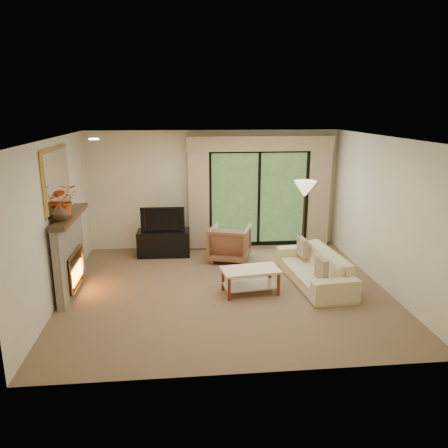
{
  "coord_description": "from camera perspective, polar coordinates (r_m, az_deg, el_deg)",
  "views": [
    {
      "loc": [
        -0.74,
        -7.01,
        3.06
      ],
      "look_at": [
        0.0,
        0.3,
        1.1
      ],
      "focal_mm": 35.0,
      "sensor_mm": 36.0,
      "label": 1
    }
  ],
  "objects": [
    {
      "name": "sofa",
      "position": [
        8.01,
        11.7,
        -5.6
      ],
      "size": [
        0.97,
        2.08,
        0.59
      ],
      "primitive_type": "imported",
      "rotation": [
        0.0,
        0.0,
        -1.48
      ],
      "color": "beige",
      "rests_on": "floor"
    },
    {
      "name": "wall_back",
      "position": [
        9.7,
        -1.31,
        4.48
      ],
      "size": [
        5.0,
        0.0,
        5.0
      ],
      "primitive_type": "plane",
      "rotation": [
        1.57,
        0.0,
        0.0
      ],
      "color": "beige",
      "rests_on": "ground"
    },
    {
      "name": "branches",
      "position": [
        7.45,
        -20.22,
        2.95
      ],
      "size": [
        0.57,
        0.53,
        0.52
      ],
      "primitive_type": "imported",
      "rotation": [
        0.0,
        0.0,
        0.31
      ],
      "color": "#BD4213",
      "rests_on": "fireplace"
    },
    {
      "name": "floor",
      "position": [
        7.68,
        0.23,
        -8.53
      ],
      "size": [
        5.5,
        5.5,
        0.0
      ],
      "primitive_type": "plane",
      "color": "brown",
      "rests_on": "ground"
    },
    {
      "name": "tv",
      "position": [
        9.25,
        -7.98,
        0.72
      ],
      "size": [
        0.92,
        0.15,
        0.53
      ],
      "primitive_type": "imported",
      "rotation": [
        0.0,
        0.0,
        -0.03
      ],
      "color": "black",
      "rests_on": "media_console"
    },
    {
      "name": "vase",
      "position": [
        7.2,
        -20.7,
        1.51
      ],
      "size": [
        0.35,
        0.35,
        0.28
      ],
      "primitive_type": "imported",
      "rotation": [
        0.0,
        0.0,
        0.38
      ],
      "color": "#402F1B",
      "rests_on": "fireplace"
    },
    {
      "name": "armchair",
      "position": [
        8.98,
        0.76,
        -2.5
      ],
      "size": [
        0.99,
        1.01,
        0.73
      ],
      "primitive_type": "imported",
      "rotation": [
        0.0,
        0.0,
        2.83
      ],
      "color": "brown",
      "rests_on": "floor"
    },
    {
      "name": "pillow_near",
      "position": [
        7.4,
        12.6,
        -5.7
      ],
      "size": [
        0.13,
        0.37,
        0.36
      ],
      "primitive_type": "cube",
      "rotation": [
        0.0,
        0.0,
        0.09
      ],
      "color": "brown",
      "rests_on": "sofa"
    },
    {
      "name": "coffee_table",
      "position": [
        7.48,
        3.45,
        -7.43
      ],
      "size": [
        1.03,
        0.66,
        0.43
      ],
      "primitive_type": null,
      "rotation": [
        0.0,
        0.0,
        0.14
      ],
      "color": "beige",
      "rests_on": "floor"
    },
    {
      "name": "wall_left",
      "position": [
        7.5,
        -21.14,
        0.34
      ],
      "size": [
        0.0,
        5.0,
        5.0
      ],
      "primitive_type": "plane",
      "rotation": [
        1.57,
        0.0,
        1.57
      ],
      "color": "beige",
      "rests_on": "ground"
    },
    {
      "name": "wall_right",
      "position": [
        8.02,
        20.17,
        1.34
      ],
      "size": [
        0.0,
        5.0,
        5.0
      ],
      "primitive_type": "plane",
      "rotation": [
        1.57,
        0.0,
        -1.57
      ],
      "color": "beige",
      "rests_on": "ground"
    },
    {
      "name": "cornice",
      "position": [
        9.56,
        4.81,
        10.45
      ],
      "size": [
        3.2,
        0.24,
        0.32
      ],
      "primitive_type": "cube",
      "color": "tan",
      "rests_on": "wall_back"
    },
    {
      "name": "wall_front",
      "position": [
        4.9,
        3.31,
        -6.16
      ],
      "size": [
        5.0,
        0.0,
        5.0
      ],
      "primitive_type": "plane",
      "rotation": [
        -1.57,
        0.0,
        0.0
      ],
      "color": "beige",
      "rests_on": "ground"
    },
    {
      "name": "ceiling",
      "position": [
        7.06,
        0.25,
        11.2
      ],
      "size": [
        5.5,
        5.5,
        0.0
      ],
      "primitive_type": "plane",
      "rotation": [
        3.14,
        0.0,
        0.0
      ],
      "color": "white",
      "rests_on": "ground"
    },
    {
      "name": "pillow_far",
      "position": [
        8.45,
        10.18,
        -2.98
      ],
      "size": [
        0.12,
        0.36,
        0.35
      ],
      "primitive_type": "cube",
      "rotation": [
        0.0,
        0.0,
        0.09
      ],
      "color": "brown",
      "rests_on": "sofa"
    },
    {
      "name": "sliding_door",
      "position": [
        9.82,
        4.56,
        3.38
      ],
      "size": [
        2.26,
        0.1,
        2.16
      ],
      "primitive_type": null,
      "color": "black",
      "rests_on": "floor"
    },
    {
      "name": "curtain_right",
      "position": [
        10.02,
        12.32,
        3.9
      ],
      "size": [
        0.45,
        0.18,
        2.35
      ],
      "primitive_type": "cube",
      "color": "tan",
      "rests_on": "floor"
    },
    {
      "name": "fireplace",
      "position": [
        7.82,
        -19.5,
        -3.63
      ],
      "size": [
        0.24,
        1.7,
        1.37
      ],
      "primitive_type": null,
      "color": "gray",
      "rests_on": "floor"
    },
    {
      "name": "media_console",
      "position": [
        9.39,
        -7.86,
        -2.46
      ],
      "size": [
        1.11,
        0.53,
        0.55
      ],
      "primitive_type": "cube",
      "rotation": [
        0.0,
        0.0,
        -0.03
      ],
      "color": "black",
      "rests_on": "floor"
    },
    {
      "name": "floor_lamp",
      "position": [
        8.93,
        10.32,
        0.26
      ],
      "size": [
        0.54,
        0.54,
        1.67
      ],
      "primitive_type": null,
      "rotation": [
        0.0,
        0.0,
        0.23
      ],
      "color": "beige",
      "rests_on": "floor"
    },
    {
      "name": "curtain_left",
      "position": [
        9.54,
        -3.33,
        3.67
      ],
      "size": [
        0.45,
        0.18,
        2.35
      ],
      "primitive_type": "cube",
      "color": "tan",
      "rests_on": "floor"
    },
    {
      "name": "mirror",
      "position": [
        7.56,
        -20.96,
        5.51
      ],
      "size": [
        0.07,
        1.45,
        1.02
      ],
      "primitive_type": null,
      "color": "gold",
      "rests_on": "wall_left"
    }
  ]
}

